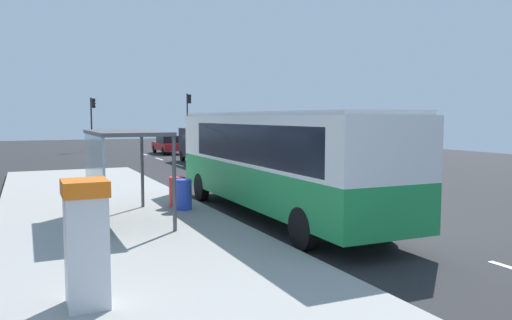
{
  "coord_description": "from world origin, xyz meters",
  "views": [
    {
      "loc": [
        -8.62,
        -12.33,
        3.06
      ],
      "look_at": [
        -1.0,
        4.28,
        1.5
      ],
      "focal_mm": 35.37,
      "sensor_mm": 36.0,
      "label": 1
    }
  ],
  "objects_px": {
    "bus_shelter": "(114,152)",
    "white_van": "(203,143)",
    "ticket_machine": "(86,242)",
    "recycling_bin_blue": "(183,194)",
    "bus": "(276,157)",
    "sedan_near": "(169,144)",
    "recycling_bin_red": "(177,191)",
    "traffic_light_far_side": "(92,116)",
    "traffic_light_near_side": "(188,113)"
  },
  "relations": [
    {
      "from": "recycling_bin_red",
      "to": "bus",
      "type": "bearing_deg",
      "value": -40.61
    },
    {
      "from": "ticket_machine",
      "to": "bus_shelter",
      "type": "relative_size",
      "value": 0.48
    },
    {
      "from": "traffic_light_far_side",
      "to": "ticket_machine",
      "type": "bearing_deg",
      "value": -96.92
    },
    {
      "from": "recycling_bin_blue",
      "to": "white_van",
      "type": "bearing_deg",
      "value": 69.3
    },
    {
      "from": "bus",
      "to": "ticket_machine",
      "type": "height_order",
      "value": "bus"
    },
    {
      "from": "sedan_near",
      "to": "traffic_light_far_side",
      "type": "distance_m",
      "value": 8.12
    },
    {
      "from": "traffic_light_near_side",
      "to": "traffic_light_far_side",
      "type": "height_order",
      "value": "traffic_light_near_side"
    },
    {
      "from": "sedan_near",
      "to": "ticket_machine",
      "type": "bearing_deg",
      "value": -106.86
    },
    {
      "from": "traffic_light_near_side",
      "to": "traffic_light_far_side",
      "type": "distance_m",
      "value": 8.64
    },
    {
      "from": "ticket_machine",
      "to": "traffic_light_far_side",
      "type": "height_order",
      "value": "traffic_light_far_side"
    },
    {
      "from": "bus",
      "to": "traffic_light_near_side",
      "type": "distance_m",
      "value": 33.29
    },
    {
      "from": "traffic_light_near_side",
      "to": "bus_shelter",
      "type": "height_order",
      "value": "traffic_light_near_side"
    },
    {
      "from": "bus",
      "to": "bus_shelter",
      "type": "bearing_deg",
      "value": 173.39
    },
    {
      "from": "bus",
      "to": "bus_shelter",
      "type": "xyz_separation_m",
      "value": [
        -4.7,
        0.54,
        0.25
      ]
    },
    {
      "from": "recycling_bin_red",
      "to": "bus_shelter",
      "type": "distance_m",
      "value": 3.08
    },
    {
      "from": "bus",
      "to": "white_van",
      "type": "distance_m",
      "value": 18.79
    },
    {
      "from": "traffic_light_far_side",
      "to": "bus_shelter",
      "type": "relative_size",
      "value": 1.2
    },
    {
      "from": "recycling_bin_blue",
      "to": "recycling_bin_red",
      "type": "relative_size",
      "value": 1.0
    },
    {
      "from": "white_van",
      "to": "bus_shelter",
      "type": "xyz_separation_m",
      "value": [
        -8.61,
        -17.82,
        0.75
      ]
    },
    {
      "from": "ticket_machine",
      "to": "traffic_light_near_side",
      "type": "relative_size",
      "value": 0.37
    },
    {
      "from": "sedan_near",
      "to": "traffic_light_near_side",
      "type": "relative_size",
      "value": 0.84
    },
    {
      "from": "recycling_bin_blue",
      "to": "traffic_light_far_side",
      "type": "height_order",
      "value": "traffic_light_far_side"
    },
    {
      "from": "bus",
      "to": "recycling_bin_blue",
      "type": "xyz_separation_m",
      "value": [
        -2.49,
        1.43,
        -1.19
      ]
    },
    {
      "from": "ticket_machine",
      "to": "sedan_near",
      "type": "bearing_deg",
      "value": 73.14
    },
    {
      "from": "bus_shelter",
      "to": "recycling_bin_blue",
      "type": "bearing_deg",
      "value": 21.88
    },
    {
      "from": "sedan_near",
      "to": "recycling_bin_red",
      "type": "distance_m",
      "value": 26.37
    },
    {
      "from": "bus",
      "to": "bus_shelter",
      "type": "height_order",
      "value": "bus"
    },
    {
      "from": "recycling_bin_blue",
      "to": "bus_shelter",
      "type": "xyz_separation_m",
      "value": [
        -2.21,
        -0.89,
        1.44
      ]
    },
    {
      "from": "traffic_light_far_side",
      "to": "recycling_bin_red",
      "type": "bearing_deg",
      "value": -92.03
    },
    {
      "from": "ticket_machine",
      "to": "recycling_bin_red",
      "type": "bearing_deg",
      "value": 65.22
    },
    {
      "from": "sedan_near",
      "to": "bus_shelter",
      "type": "distance_m",
      "value": 28.54
    },
    {
      "from": "bus",
      "to": "white_van",
      "type": "relative_size",
      "value": 2.11
    },
    {
      "from": "ticket_machine",
      "to": "white_van",
      "type": "bearing_deg",
      "value": 67.4
    },
    {
      "from": "bus_shelter",
      "to": "traffic_light_far_side",
      "type": "bearing_deg",
      "value": 84.21
    },
    {
      "from": "bus",
      "to": "ticket_machine",
      "type": "distance_m",
      "value": 8.42
    },
    {
      "from": "recycling_bin_blue",
      "to": "bus_shelter",
      "type": "bearing_deg",
      "value": -158.12
    },
    {
      "from": "bus",
      "to": "recycling_bin_blue",
      "type": "height_order",
      "value": "bus"
    },
    {
      "from": "ticket_machine",
      "to": "recycling_bin_blue",
      "type": "distance_m",
      "value": 8.06
    },
    {
      "from": "recycling_bin_red",
      "to": "traffic_light_near_side",
      "type": "bearing_deg",
      "value": 72.27
    },
    {
      "from": "white_van",
      "to": "recycling_bin_red",
      "type": "bearing_deg",
      "value": -111.51
    },
    {
      "from": "recycling_bin_blue",
      "to": "recycling_bin_red",
      "type": "bearing_deg",
      "value": 90.0
    },
    {
      "from": "bus",
      "to": "bus_shelter",
      "type": "relative_size",
      "value": 2.76
    },
    {
      "from": "bus",
      "to": "recycling_bin_red",
      "type": "xyz_separation_m",
      "value": [
        -2.49,
        2.13,
        -1.19
      ]
    },
    {
      "from": "bus_shelter",
      "to": "white_van",
      "type": "bearing_deg",
      "value": 64.21
    },
    {
      "from": "bus",
      "to": "traffic_light_far_side",
      "type": "relative_size",
      "value": 2.3
    },
    {
      "from": "white_van",
      "to": "sedan_near",
      "type": "xyz_separation_m",
      "value": [
        0.1,
        9.33,
        -0.55
      ]
    },
    {
      "from": "bus",
      "to": "sedan_near",
      "type": "distance_m",
      "value": 28.0
    },
    {
      "from": "bus",
      "to": "ticket_machine",
      "type": "xyz_separation_m",
      "value": [
        -6.12,
        -5.74,
        -0.67
      ]
    },
    {
      "from": "bus",
      "to": "ticket_machine",
      "type": "relative_size",
      "value": 5.69
    },
    {
      "from": "bus",
      "to": "white_van",
      "type": "height_order",
      "value": "bus"
    }
  ]
}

